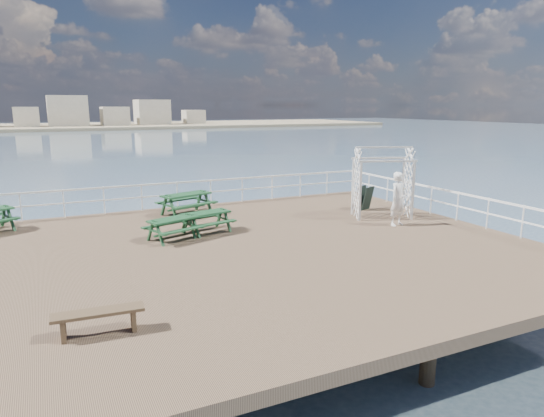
% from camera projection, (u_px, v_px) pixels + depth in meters
% --- Properties ---
extents(ground, '(18.00, 14.00, 0.30)m').
position_uv_depth(ground, '(236.00, 255.00, 14.51)').
color(ground, brown).
rests_on(ground, ground).
extents(sea_backdrop, '(300.00, 300.00, 9.20)m').
position_uv_depth(sea_backdrop, '(108.00, 122.00, 138.37)').
color(sea_backdrop, '#435A72').
rests_on(sea_backdrop, ground).
extents(railing, '(17.77, 13.76, 1.10)m').
position_uv_depth(railing, '(207.00, 206.00, 16.54)').
color(railing, white).
rests_on(railing, ground).
extents(picnic_table_b, '(1.96, 1.76, 0.79)m').
position_uv_depth(picnic_table_b, '(173.00, 224.00, 15.53)').
color(picnic_table_b, '#14391B').
rests_on(picnic_table_b, ground).
extents(picnic_table_c, '(2.32, 2.07, 0.94)m').
position_uv_depth(picnic_table_c, '(186.00, 199.00, 19.07)').
color(picnic_table_c, '#14391B').
rests_on(picnic_table_c, ground).
extents(picnic_table_d, '(1.87, 1.62, 0.79)m').
position_uv_depth(picnic_table_d, '(206.00, 218.00, 16.40)').
color(picnic_table_d, '#14391B').
rests_on(picnic_table_d, ground).
extents(flat_bench_near, '(1.68, 0.50, 0.48)m').
position_uv_depth(flat_bench_near, '(99.00, 317.00, 9.07)').
color(flat_bench_near, brown).
rests_on(flat_bench_near, ground).
extents(trellis_arbor, '(2.46, 1.87, 2.72)m').
position_uv_depth(trellis_arbor, '(382.00, 186.00, 18.50)').
color(trellis_arbor, white).
rests_on(trellis_arbor, ground).
extents(sandwich_board, '(0.73, 0.65, 0.99)m').
position_uv_depth(sandwich_board, '(366.00, 198.00, 19.96)').
color(sandwich_board, black).
rests_on(sandwich_board, ground).
extents(person, '(0.78, 0.58, 1.93)m').
position_uv_depth(person, '(398.00, 199.00, 17.25)').
color(person, white).
rests_on(person, ground).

